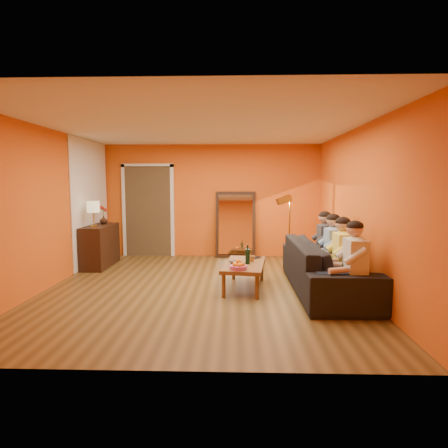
{
  "coord_description": "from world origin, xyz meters",
  "views": [
    {
      "loc": [
        0.56,
        -5.98,
        1.71
      ],
      "look_at": [
        0.35,
        0.5,
        1.0
      ],
      "focal_mm": 30.0,
      "sensor_mm": 36.0,
      "label": 1
    }
  ],
  "objects_px": {
    "floor_lamp": "(289,233)",
    "person_far_left": "(355,267)",
    "sofa": "(326,266)",
    "coffee_table": "(244,276)",
    "person_far_right": "(325,246)",
    "person_mid_left": "(343,259)",
    "tumbler": "(251,259)",
    "mirror_frame": "(236,224)",
    "table_lamp": "(93,214)",
    "dog": "(313,266)",
    "person_mid_right": "(333,252)",
    "laptop": "(254,258)",
    "wine_bottle": "(248,254)",
    "vase": "(104,220)",
    "sideboard": "(100,246)"
  },
  "relations": [
    {
      "from": "floor_lamp",
      "to": "person_far_left",
      "type": "xyz_separation_m",
      "value": [
        0.49,
        -2.61,
        -0.11
      ]
    },
    {
      "from": "sofa",
      "to": "floor_lamp",
      "type": "height_order",
      "value": "floor_lamp"
    },
    {
      "from": "coffee_table",
      "to": "person_far_right",
      "type": "bearing_deg",
      "value": 29.62
    },
    {
      "from": "sofa",
      "to": "coffee_table",
      "type": "distance_m",
      "value": 1.32
    },
    {
      "from": "person_mid_left",
      "to": "tumbler",
      "type": "relative_size",
      "value": 11.16
    },
    {
      "from": "person_mid_left",
      "to": "person_far_right",
      "type": "height_order",
      "value": "same"
    },
    {
      "from": "mirror_frame",
      "to": "person_mid_left",
      "type": "relative_size",
      "value": 1.25
    },
    {
      "from": "table_lamp",
      "to": "dog",
      "type": "bearing_deg",
      "value": -13.35
    },
    {
      "from": "coffee_table",
      "to": "person_far_left",
      "type": "xyz_separation_m",
      "value": [
        1.43,
        -1.07,
        0.4
      ]
    },
    {
      "from": "floor_lamp",
      "to": "person_mid_right",
      "type": "xyz_separation_m",
      "value": [
        0.49,
        -1.51,
        -0.11
      ]
    },
    {
      "from": "table_lamp",
      "to": "person_far_right",
      "type": "bearing_deg",
      "value": -8.97
    },
    {
      "from": "dog",
      "to": "laptop",
      "type": "bearing_deg",
      "value": -176.93
    },
    {
      "from": "floor_lamp",
      "to": "person_far_left",
      "type": "bearing_deg",
      "value": -88.56
    },
    {
      "from": "person_far_left",
      "to": "person_far_right",
      "type": "bearing_deg",
      "value": 90.0
    },
    {
      "from": "dog",
      "to": "wine_bottle",
      "type": "distance_m",
      "value": 1.21
    },
    {
      "from": "wine_bottle",
      "to": "sofa",
      "type": "bearing_deg",
      "value": -0.82
    },
    {
      "from": "coffee_table",
      "to": "vase",
      "type": "xyz_separation_m",
      "value": [
        -2.94,
        1.82,
        0.73
      ]
    },
    {
      "from": "coffee_table",
      "to": "vase",
      "type": "height_order",
      "value": "vase"
    },
    {
      "from": "sideboard",
      "to": "dog",
      "type": "distance_m",
      "value": 4.31
    },
    {
      "from": "sideboard",
      "to": "person_far_left",
      "type": "relative_size",
      "value": 0.97
    },
    {
      "from": "table_lamp",
      "to": "floor_lamp",
      "type": "xyz_separation_m",
      "value": [
        3.88,
        0.27,
        -0.39
      ]
    },
    {
      "from": "person_far_left",
      "to": "dog",
      "type": "bearing_deg",
      "value": 100.67
    },
    {
      "from": "sofa",
      "to": "person_far_right",
      "type": "bearing_deg",
      "value": -11.31
    },
    {
      "from": "person_mid_left",
      "to": "tumbler",
      "type": "height_order",
      "value": "person_mid_left"
    },
    {
      "from": "tumbler",
      "to": "wine_bottle",
      "type": "bearing_deg",
      "value": -112.38
    },
    {
      "from": "sideboard",
      "to": "person_mid_left",
      "type": "height_order",
      "value": "person_mid_left"
    },
    {
      "from": "table_lamp",
      "to": "dog",
      "type": "relative_size",
      "value": 0.81
    },
    {
      "from": "floor_lamp",
      "to": "wine_bottle",
      "type": "xyz_separation_m",
      "value": [
        -0.89,
        -1.59,
        -0.14
      ]
    },
    {
      "from": "coffee_table",
      "to": "person_far_left",
      "type": "bearing_deg",
      "value": -29.17
    },
    {
      "from": "person_far_right",
      "to": "vase",
      "type": "bearing_deg",
      "value": 164.16
    },
    {
      "from": "dog",
      "to": "person_far_right",
      "type": "bearing_deg",
      "value": 54.17
    },
    {
      "from": "wine_bottle",
      "to": "laptop",
      "type": "relative_size",
      "value": 1.04
    },
    {
      "from": "vase",
      "to": "sideboard",
      "type": "bearing_deg",
      "value": -90.0
    },
    {
      "from": "mirror_frame",
      "to": "dog",
      "type": "bearing_deg",
      "value": -60.68
    },
    {
      "from": "coffee_table",
      "to": "floor_lamp",
      "type": "distance_m",
      "value": 1.87
    },
    {
      "from": "sideboard",
      "to": "dog",
      "type": "xyz_separation_m",
      "value": [
        4.11,
        -1.28,
        -0.11
      ]
    },
    {
      "from": "coffee_table",
      "to": "person_far_left",
      "type": "height_order",
      "value": "person_far_left"
    },
    {
      "from": "sofa",
      "to": "sideboard",
      "type": "bearing_deg",
      "value": 68.85
    },
    {
      "from": "dog",
      "to": "laptop",
      "type": "xyz_separation_m",
      "value": [
        -1.0,
        0.05,
        0.12
      ]
    },
    {
      "from": "sideboard",
      "to": "sofa",
      "type": "height_order",
      "value": "sideboard"
    },
    {
      "from": "table_lamp",
      "to": "sofa",
      "type": "height_order",
      "value": "table_lamp"
    },
    {
      "from": "table_lamp",
      "to": "person_mid_right",
      "type": "bearing_deg",
      "value": -15.84
    },
    {
      "from": "laptop",
      "to": "vase",
      "type": "distance_m",
      "value": 3.48
    },
    {
      "from": "person_mid_right",
      "to": "person_far_right",
      "type": "height_order",
      "value": "same"
    },
    {
      "from": "sofa",
      "to": "dog",
      "type": "height_order",
      "value": "sofa"
    },
    {
      "from": "person_mid_right",
      "to": "tumbler",
      "type": "xyz_separation_m",
      "value": [
        -1.31,
        0.09,
        -0.14
      ]
    },
    {
      "from": "dog",
      "to": "sideboard",
      "type": "bearing_deg",
      "value": 168.91
    },
    {
      "from": "mirror_frame",
      "to": "dog",
      "type": "relative_size",
      "value": 2.43
    },
    {
      "from": "floor_lamp",
      "to": "tumbler",
      "type": "distance_m",
      "value": 1.66
    },
    {
      "from": "table_lamp",
      "to": "wine_bottle",
      "type": "relative_size",
      "value": 1.65
    }
  ]
}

